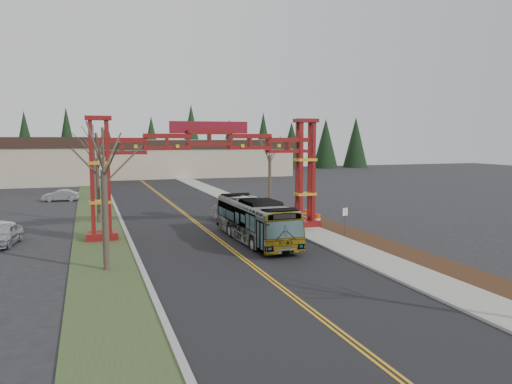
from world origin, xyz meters
name	(u,v)px	position (x,y,z in m)	size (l,w,h in m)	color
ground	(308,308)	(0.00, 0.00, 0.00)	(200.00, 200.00, 0.00)	black
road	(192,219)	(0.00, 25.00, 0.01)	(12.00, 110.00, 0.02)	black
lane_line_left	(191,219)	(-0.12, 25.00, 0.03)	(0.12, 100.00, 0.01)	orange
lane_line_right	(193,219)	(0.12, 25.00, 0.03)	(0.12, 100.00, 0.01)	orange
curb_right	(256,215)	(6.15, 25.00, 0.07)	(0.30, 110.00, 0.15)	#959591
sidewalk_right	(271,215)	(7.60, 25.00, 0.08)	(2.60, 110.00, 0.14)	gray
landscape_strip	(382,245)	(10.20, 10.00, 0.06)	(2.60, 50.00, 0.12)	black
grass_median	(100,224)	(-8.00, 25.00, 0.04)	(4.00, 110.00, 0.08)	#324422
curb_left	(122,222)	(-6.15, 25.00, 0.07)	(0.30, 110.00, 0.15)	#959591
gateway_arch	(209,156)	(0.00, 18.00, 5.98)	(18.20, 1.60, 8.90)	#590D0B
retail_building_east	(186,157)	(10.00, 79.95, 3.51)	(38.00, 20.30, 7.00)	#BDA990
conifer_treeline	(130,142)	(0.25, 92.00, 6.49)	(116.10, 5.60, 13.00)	black
transit_bus	(255,220)	(2.32, 14.00, 1.55)	(2.60, 11.10, 3.09)	#989B9F
silver_sedan	(229,213)	(2.89, 22.96, 0.72)	(1.52, 4.35, 1.43)	#A5A8AD
parked_car_near_a	(3,235)	(-14.47, 18.47, 0.74)	(1.75, 4.35, 1.48)	#B5B7BE
parked_car_far_a	(61,195)	(-11.87, 43.13, 0.67)	(1.42, 4.06, 1.34)	#A2A3AA
bare_tree_median_near	(104,171)	(-8.00, 9.23, 5.58)	(3.51, 3.51, 7.92)	#382D26
bare_tree_median_mid	(97,161)	(-8.00, 25.70, 5.36)	(2.93, 2.93, 7.33)	#382D26
bare_tree_median_far	(94,144)	(-8.00, 43.89, 6.65)	(3.33, 3.33, 8.90)	#382D26
bare_tree_right_far	(270,156)	(10.00, 31.73, 5.39)	(3.29, 3.29, 7.60)	#382D26
street_sign	(345,216)	(9.41, 13.83, 1.53)	(0.47, 0.18, 2.12)	#3F3F44
barrel_south	(317,221)	(8.93, 17.66, 0.56)	(0.60, 0.60, 1.11)	#CD3A0B
barrel_mid	(309,219)	(8.93, 19.29, 0.48)	(0.52, 0.52, 0.96)	#CD3A0B
barrel_north	(306,215)	(9.80, 21.76, 0.44)	(0.48, 0.48, 0.89)	#CD3A0B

